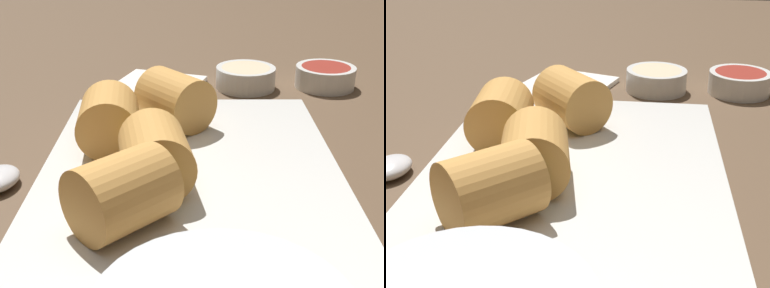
# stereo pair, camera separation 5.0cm
# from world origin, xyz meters

# --- Properties ---
(table_surface) EXTENTS (1.80, 1.40, 0.02)m
(table_surface) POSITION_xyz_m (0.00, 0.00, 0.01)
(table_surface) COLOR brown
(table_surface) RESTS_ON ground
(serving_plate) EXTENTS (0.33, 0.24, 0.01)m
(serving_plate) POSITION_xyz_m (0.03, 0.00, 0.03)
(serving_plate) COLOR silver
(serving_plate) RESTS_ON table_surface
(roll_front_left) EXTENTS (0.08, 0.08, 0.05)m
(roll_front_left) POSITION_xyz_m (0.11, -0.04, 0.06)
(roll_front_left) COLOR #D19347
(roll_front_left) RESTS_ON serving_plate
(roll_front_right) EXTENTS (0.08, 0.06, 0.05)m
(roll_front_right) POSITION_xyz_m (0.06, -0.03, 0.06)
(roll_front_right) COLOR #D19347
(roll_front_right) RESTS_ON serving_plate
(roll_back_left) EXTENTS (0.07, 0.06, 0.05)m
(roll_back_left) POSITION_xyz_m (-0.01, -0.07, 0.06)
(roll_back_left) COLOR #D19347
(roll_back_left) RESTS_ON serving_plate
(roll_back_right) EXTENTS (0.08, 0.08, 0.05)m
(roll_back_right) POSITION_xyz_m (-0.06, -0.02, 0.06)
(roll_back_right) COLOR #D19347
(roll_back_right) RESTS_ON serving_plate
(dipping_bowl_near) EXTENTS (0.07, 0.07, 0.03)m
(dipping_bowl_near) POSITION_xyz_m (-0.22, 0.07, 0.03)
(dipping_bowl_near) COLOR silver
(dipping_bowl_near) RESTS_ON table_surface
(dipping_bowl_far) EXTENTS (0.07, 0.07, 0.03)m
(dipping_bowl_far) POSITION_xyz_m (-0.22, 0.17, 0.03)
(dipping_bowl_far) COLOR silver
(dipping_bowl_far) RESTS_ON table_surface
(napkin) EXTENTS (0.14, 0.13, 0.01)m
(napkin) POSITION_xyz_m (-0.21, -0.05, 0.02)
(napkin) COLOR silver
(napkin) RESTS_ON table_surface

